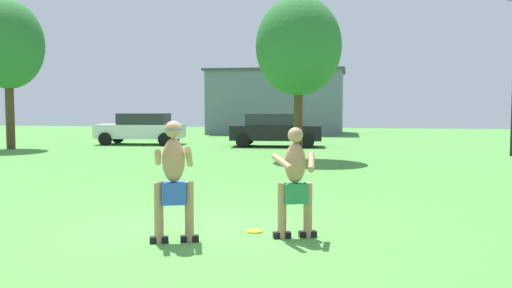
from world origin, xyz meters
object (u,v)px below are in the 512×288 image
frisbee (254,231)px  car_white_near_post (141,128)px  car_black_mid_lot (275,129)px  tree_right_field (8,45)px  player_with_cap (174,175)px  tree_left_field (299,47)px  player_in_green (295,181)px

frisbee → car_white_near_post: 19.62m
car_black_mid_lot → tree_right_field: (-11.67, -3.45, 3.86)m
player_with_cap → frisbee: size_ratio=6.72×
car_white_near_post → player_with_cap: bearing=-66.3°
car_black_mid_lot → tree_left_field: bearing=-74.2°
player_with_cap → tree_right_field: 19.66m
frisbee → player_with_cap: bearing=-141.6°
player_in_green → car_black_mid_lot: size_ratio=0.37×
player_with_cap → tree_left_field: (0.60, 12.03, 3.11)m
tree_left_field → player_with_cap: bearing=-92.8°
player_in_green → frisbee: 1.08m
player_in_green → car_white_near_post: player_in_green is taller
car_black_mid_lot → player_with_cap: bearing=-86.6°
player_with_cap → car_white_near_post: (-7.99, 18.21, -0.13)m
tree_left_field → player_in_green: bearing=-84.7°
player_with_cap → frisbee: player_with_cap is taller
frisbee → tree_right_field: size_ratio=0.04×
player_in_green → tree_right_field: 20.41m
car_black_mid_lot → frisbee: bearing=-83.0°
frisbee → car_black_mid_lot: size_ratio=0.06×
tree_left_field → tree_right_field: bearing=169.5°
player_with_cap → tree_left_field: 12.44m
player_in_green → frisbee: bearing=159.3°
player_with_cap → car_black_mid_lot: size_ratio=0.39×
car_black_mid_lot → tree_left_field: (1.67, -5.92, 3.24)m
car_white_near_post → player_in_green: bearing=-61.4°
car_white_near_post → tree_right_field: 7.16m
tree_right_field → car_white_near_post: bearing=38.0°
car_white_near_post → car_black_mid_lot: same height
player_in_green → tree_right_field: bearing=135.9°
frisbee → tree_left_field: tree_left_field is taller
tree_left_field → car_black_mid_lot: bearing=105.8°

